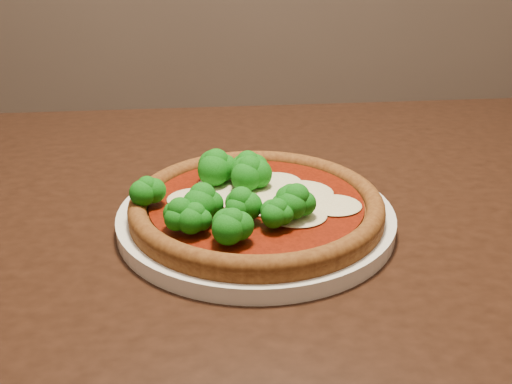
{
  "coord_description": "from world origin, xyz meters",
  "views": [
    {
      "loc": [
        -0.05,
        -0.77,
        1.06
      ],
      "look_at": [
        -0.03,
        -0.2,
        0.79
      ],
      "focal_mm": 40.0,
      "sensor_mm": 36.0,
      "label": 1
    }
  ],
  "objects": [
    {
      "name": "dining_table",
      "position": [
        -0.02,
        -0.17,
        0.65
      ],
      "size": [
        1.22,
        0.95,
        0.75
      ],
      "rotation": [
        0.0,
        0.0,
        0.07
      ],
      "color": "black",
      "rests_on": "floor"
    },
    {
      "name": "pizza",
      "position": [
        -0.04,
        -0.21,
        0.79
      ],
      "size": [
        0.28,
        0.28,
        0.06
      ],
      "rotation": [
        0.0,
        0.0,
        -0.24
      ],
      "color": "brown",
      "rests_on": "plate"
    },
    {
      "name": "plate",
      "position": [
        -0.03,
        -0.2,
        0.76
      ],
      "size": [
        0.31,
        0.31,
        0.02
      ],
      "primitive_type": "cylinder",
      "color": "white",
      "rests_on": "dining_table"
    }
  ]
}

